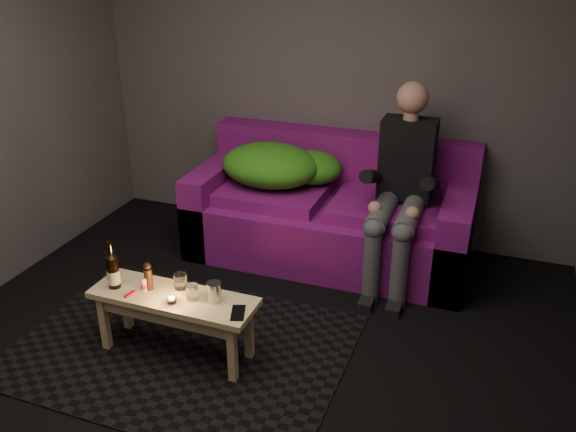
# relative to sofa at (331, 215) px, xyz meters

# --- Properties ---
(floor) EXTENTS (4.50, 4.50, 0.00)m
(floor) POSITION_rel_sofa_xyz_m (-0.14, -1.82, -0.34)
(floor) COLOR black
(floor) RESTS_ON ground
(room) EXTENTS (4.50, 4.50, 4.50)m
(room) POSITION_rel_sofa_xyz_m (-0.14, -1.35, 1.31)
(room) COLOR silver
(room) RESTS_ON ground
(rug) EXTENTS (2.05, 1.50, 0.01)m
(rug) POSITION_rel_sofa_xyz_m (-0.52, -1.54, -0.33)
(rug) COLOR black
(rug) RESTS_ON floor
(sofa) EXTENTS (2.15, 0.97, 0.93)m
(sofa) POSITION_rel_sofa_xyz_m (0.00, 0.00, 0.00)
(sofa) COLOR #640D59
(sofa) RESTS_ON floor
(green_blanket) EXTENTS (0.95, 0.65, 0.32)m
(green_blanket) POSITION_rel_sofa_xyz_m (-0.45, -0.01, 0.36)
(green_blanket) COLOR #287916
(green_blanket) RESTS_ON sofa
(person) EXTENTS (0.39, 0.89, 1.44)m
(person) POSITION_rel_sofa_xyz_m (0.56, -0.18, 0.41)
(person) COLOR black
(person) RESTS_ON sofa
(coffee_table) EXTENTS (1.02, 0.34, 0.42)m
(coffee_table) POSITION_rel_sofa_xyz_m (-0.52, -1.59, 0.01)
(coffee_table) COLOR #DEC882
(coffee_table) RESTS_ON rug
(beer_bottle_a) EXTENTS (0.06, 0.06, 0.25)m
(beer_bottle_a) POSITION_rel_sofa_xyz_m (-0.97, -1.53, 0.17)
(beer_bottle_a) COLOR black
(beer_bottle_a) RESTS_ON coffee_table
(beer_bottle_b) EXTENTS (0.08, 0.08, 0.30)m
(beer_bottle_b) POSITION_rel_sofa_xyz_m (-0.89, -1.62, 0.19)
(beer_bottle_b) COLOR black
(beer_bottle_b) RESTS_ON coffee_table
(salt_shaker) EXTENTS (0.04, 0.04, 0.08)m
(salt_shaker) POSITION_rel_sofa_xyz_m (-0.70, -1.59, 0.12)
(salt_shaker) COLOR silver
(salt_shaker) RESTS_ON coffee_table
(pepper_mill) EXTENTS (0.06, 0.06, 0.14)m
(pepper_mill) POSITION_rel_sofa_xyz_m (-0.69, -1.57, 0.15)
(pepper_mill) COLOR black
(pepper_mill) RESTS_ON coffee_table
(tumbler_back) EXTENTS (0.09, 0.09, 0.09)m
(tumbler_back) POSITION_rel_sofa_xyz_m (-0.51, -1.49, 0.13)
(tumbler_back) COLOR white
(tumbler_back) RESTS_ON coffee_table
(tealight) EXTENTS (0.06, 0.06, 0.04)m
(tealight) POSITION_rel_sofa_xyz_m (-0.48, -1.66, 0.10)
(tealight) COLOR white
(tealight) RESTS_ON coffee_table
(tumbler_front) EXTENTS (0.09, 0.09, 0.09)m
(tumbler_front) POSITION_rel_sofa_xyz_m (-0.39, -1.58, 0.13)
(tumbler_front) COLOR white
(tumbler_front) RESTS_ON coffee_table
(steel_cup) EXTENTS (0.10, 0.10, 0.12)m
(steel_cup) POSITION_rel_sofa_xyz_m (-0.26, -1.55, 0.14)
(steel_cup) COLOR #B0B4B7
(steel_cup) RESTS_ON coffee_table
(smartphone) EXTENTS (0.12, 0.17, 0.01)m
(smartphone) POSITION_rel_sofa_xyz_m (-0.08, -1.63, 0.09)
(smartphone) COLOR black
(smartphone) RESTS_ON coffee_table
(red_lighter) EXTENTS (0.04, 0.08, 0.01)m
(red_lighter) POSITION_rel_sofa_xyz_m (-0.76, -1.67, 0.09)
(red_lighter) COLOR red
(red_lighter) RESTS_ON coffee_table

